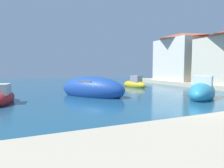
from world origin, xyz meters
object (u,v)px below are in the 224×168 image
(moored_boat_2, at_px, (135,84))
(moored_boat_5, at_px, (3,97))
(moored_boat_1, at_px, (92,89))
(waterfront_building_annex, at_px, (181,57))
(moored_boat_4, at_px, (202,91))

(moored_boat_2, bearing_deg, moored_boat_5, 100.68)
(moored_boat_1, distance_m, waterfront_building_annex, 17.32)
(moored_boat_2, bearing_deg, waterfront_building_annex, -92.63)
(moored_boat_1, height_order, moored_boat_2, moored_boat_1)
(moored_boat_1, relative_size, moored_boat_5, 1.62)
(moored_boat_2, bearing_deg, moored_boat_4, 166.66)
(moored_boat_1, distance_m, moored_boat_5, 6.19)
(moored_boat_1, xyz_separation_m, moored_boat_2, (6.95, 5.11, -0.16))
(moored_boat_1, xyz_separation_m, waterfront_building_annex, (15.55, 6.84, 3.35))
(moored_boat_2, relative_size, waterfront_building_annex, 0.54)
(moored_boat_1, xyz_separation_m, moored_boat_5, (-6.12, -0.89, -0.19))
(moored_boat_1, bearing_deg, waterfront_building_annex, -101.94)
(moored_boat_4, bearing_deg, waterfront_building_annex, -162.00)
(moored_boat_2, xyz_separation_m, waterfront_building_annex, (8.60, 1.73, 3.51))
(moored_boat_5, bearing_deg, moored_boat_1, -74.55)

